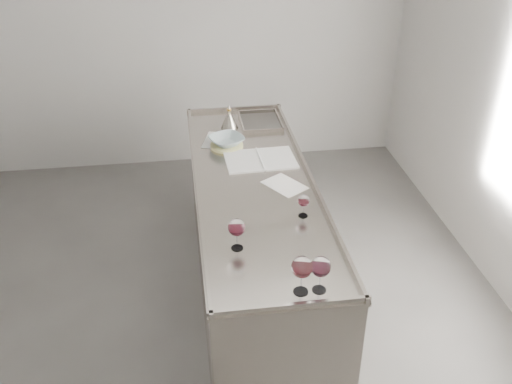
{
  "coord_description": "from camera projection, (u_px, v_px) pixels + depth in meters",
  "views": [
    {
      "loc": [
        0.06,
        -2.83,
        2.75
      ],
      "look_at": [
        0.47,
        0.04,
        1.02
      ],
      "focal_mm": 40.0,
      "sensor_mm": 36.0,
      "label": 1
    }
  ],
  "objects": [
    {
      "name": "room_shell",
      "position": [
        171.0,
        142.0,
        3.09
      ],
      "size": [
        4.54,
        5.04,
        2.84
      ],
      "color": "#4A4845",
      "rests_on": "ground"
    },
    {
      "name": "counter",
      "position": [
        255.0,
        242.0,
        3.88
      ],
      "size": [
        0.77,
        2.42,
        0.97
      ],
      "color": "gray",
      "rests_on": "ground"
    },
    {
      "name": "wine_glass_left",
      "position": [
        237.0,
        228.0,
        2.97
      ],
      "size": [
        0.09,
        0.09,
        0.18
      ],
      "rotation": [
        0.0,
        0.0,
        -0.42
      ],
      "color": "white",
      "rests_on": "counter"
    },
    {
      "name": "wine_glass_middle",
      "position": [
        321.0,
        268.0,
        2.67
      ],
      "size": [
        0.1,
        0.1,
        0.19
      ],
      "rotation": [
        0.0,
        0.0,
        0.14
      ],
      "color": "white",
      "rests_on": "counter"
    },
    {
      "name": "wine_glass_right",
      "position": [
        302.0,
        268.0,
        2.66
      ],
      "size": [
        0.1,
        0.1,
        0.2
      ],
      "rotation": [
        0.0,
        0.0,
        0.11
      ],
      "color": "white",
      "rests_on": "counter"
    },
    {
      "name": "wine_glass_small",
      "position": [
        304.0,
        201.0,
        3.25
      ],
      "size": [
        0.07,
        0.07,
        0.14
      ],
      "rotation": [
        0.0,
        0.0,
        -0.07
      ],
      "color": "white",
      "rests_on": "counter"
    },
    {
      "name": "notebook",
      "position": [
        260.0,
        160.0,
        3.89
      ],
      "size": [
        0.48,
        0.35,
        0.02
      ],
      "rotation": [
        0.0,
        0.0,
        0.03
      ],
      "color": "silver",
      "rests_on": "counter"
    },
    {
      "name": "loose_paper_top",
      "position": [
        285.0,
        185.0,
        3.61
      ],
      "size": [
        0.3,
        0.32,
        0.0
      ],
      "primitive_type": "cube",
      "rotation": [
        0.0,
        0.0,
        0.58
      ],
      "color": "silver",
      "rests_on": "counter"
    },
    {
      "name": "loose_paper_under",
      "position": [
        218.0,
        140.0,
        4.16
      ],
      "size": [
        0.27,
        0.32,
        0.0
      ],
      "primitive_type": "cube",
      "rotation": [
        0.0,
        0.0,
        -0.27
      ],
      "color": "silver",
      "rests_on": "counter"
    },
    {
      "name": "trivet",
      "position": [
        227.0,
        145.0,
        4.08
      ],
      "size": [
        0.31,
        0.31,
        0.02
      ],
      "primitive_type": "cylinder",
      "rotation": [
        0.0,
        0.0,
        -0.4
      ],
      "color": "#D4D189",
      "rests_on": "counter"
    },
    {
      "name": "ceramic_bowl",
      "position": [
        227.0,
        141.0,
        4.06
      ],
      "size": [
        0.31,
        0.31,
        0.06
      ],
      "primitive_type": "imported",
      "rotation": [
        0.0,
        0.0,
        0.41
      ],
      "color": "#94A8AC",
      "rests_on": "trivet"
    },
    {
      "name": "wine_funnel",
      "position": [
        229.0,
        121.0,
        4.33
      ],
      "size": [
        0.13,
        0.13,
        0.19
      ],
      "rotation": [
        0.0,
        0.0,
        -0.28
      ],
      "color": "gray",
      "rests_on": "counter"
    }
  ]
}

